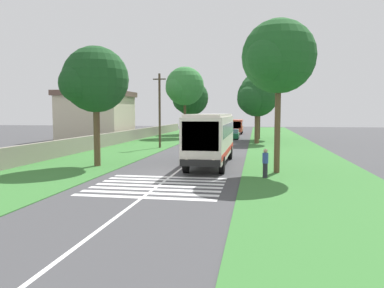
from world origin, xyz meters
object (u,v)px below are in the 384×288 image
object	(u,v)px
trailing_minibus_0	(237,125)
roadside_building	(96,115)
trailing_car_2	(215,132)
utility_pole	(160,109)
trailing_car_1	(233,134)
roadside_tree_right_0	(258,92)
coach_bus	(211,136)
roadside_tree_left_0	(190,99)
pedestrian	(265,163)
roadside_tree_right_2	(277,59)
roadside_tree_left_2	(184,87)
trailing_car_0	(200,137)
roadside_tree_right_1	(256,98)
roadside_tree_left_1	(95,82)

from	to	relation	value
trailing_minibus_0	roadside_building	size ratio (longest dim) A/B	0.66
trailing_car_2	utility_pole	xyz separation A→B (m)	(-21.27, 3.62, 3.50)
trailing_car_1	roadside_tree_right_0	bearing A→B (deg)	-97.37
roadside_tree_right_0	coach_bus	bearing A→B (deg)	172.84
coach_bus	trailing_minibus_0	world-z (taller)	coach_bus
roadside_tree_left_0	coach_bus	bearing A→B (deg)	-167.58
pedestrian	roadside_building	bearing A→B (deg)	39.76
trailing_car_1	roadside_tree_right_0	xyz separation A→B (m)	(-0.45, -3.50, 6.01)
roadside_tree_right_0	trailing_minibus_0	bearing A→B (deg)	14.65
roadside_tree_right_2	trailing_car_2	bearing A→B (deg)	12.28
trailing_car_1	roadside_building	xyz separation A→B (m)	(-5.32, 18.67, 2.77)
roadside_tree_right_2	roadside_building	bearing A→B (deg)	42.95
trailing_minibus_0	roadside_tree_left_2	distance (m)	15.05
roadside_tree_left_0	trailing_car_1	bearing A→B (deg)	-141.06
roadside_tree_left_0	roadside_tree_left_2	xyz separation A→B (m)	(-8.13, -0.54, 1.46)
trailing_car_0	roadside_tree_right_0	distance (m)	11.69
trailing_minibus_0	trailing_car_2	bearing A→B (deg)	157.04
trailing_car_0	trailing_car_1	bearing A→B (deg)	-26.03
roadside_tree_left_0	roadside_tree_left_2	world-z (taller)	roadside_tree_left_2
utility_pole	roadside_building	xyz separation A→B (m)	(10.00, 11.74, -0.73)
roadside_tree_right_1	utility_pole	world-z (taller)	roadside_tree_right_1
trailing_car_0	roadside_building	size ratio (longest dim) A/B	0.47
coach_bus	trailing_minibus_0	xyz separation A→B (m)	(40.77, 0.26, -0.60)
roadside_tree_right_2	roadside_tree_right_1	bearing A→B (deg)	3.28
trailing_car_0	trailing_car_2	bearing A→B (deg)	-1.47
trailing_car_0	utility_pole	bearing A→B (deg)	157.34
coach_bus	roadside_tree_right_2	size ratio (longest dim) A/B	1.17
trailing_car_0	roadside_tree_left_2	xyz separation A→B (m)	(9.37, 3.91, 7.02)
trailing_car_1	roadside_tree_right_2	world-z (taller)	roadside_tree_right_2
roadside_tree_right_1	roadside_tree_left_0	bearing A→B (deg)	32.40
coach_bus	roadside_tree_right_1	size ratio (longest dim) A/B	1.36
trailing_minibus_0	roadside_tree_left_2	size ratio (longest dim) A/B	0.56
roadside_tree_right_1	roadside_tree_right_2	xyz separation A→B (m)	(-22.35, -1.28, 1.53)
trailing_car_0	trailing_minibus_0	world-z (taller)	trailing_minibus_0
trailing_car_2	trailing_minibus_0	size ratio (longest dim) A/B	0.72
roadside_tree_right_2	roadside_building	xyz separation A→B (m)	(24.97, 23.24, -3.73)
roadside_tree_right_0	utility_pole	bearing A→B (deg)	144.96
roadside_tree_left_1	roadside_tree_right_0	world-z (taller)	roadside_tree_right_0
roadside_building	trailing_car_2	bearing A→B (deg)	-53.74
trailing_car_2	roadside_building	size ratio (longest dim) A/B	0.47
roadside_tree_right_2	roadside_building	world-z (taller)	roadside_tree_right_2
utility_pole	roadside_tree_right_0	bearing A→B (deg)	-35.04
roadside_building	pedestrian	world-z (taller)	roadside_building
coach_bus	trailing_car_0	size ratio (longest dim) A/B	2.60
trailing_car_2	roadside_tree_left_0	world-z (taller)	roadside_tree_left_0
trailing_car_0	roadside_tree_left_2	size ratio (longest dim) A/B	0.40
roadside_tree_right_1	roadside_building	world-z (taller)	roadside_tree_right_1
roadside_tree_right_0	roadside_tree_right_2	bearing A→B (deg)	-177.93
trailing_car_0	roadside_tree_right_2	bearing A→B (deg)	-160.15
trailing_minibus_0	roadside_tree_right_0	size ratio (longest dim) A/B	0.63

